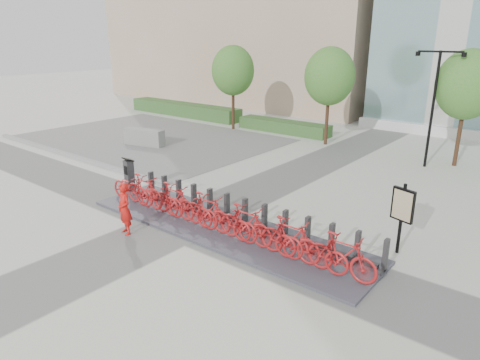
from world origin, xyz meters
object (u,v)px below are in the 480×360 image
Objects in this scene: jersey_barrier at (144,137)px; kiosk at (129,175)px; bike_0 at (131,188)px; map_sign at (402,208)px; worker_red at (125,209)px.

kiosk is at bearing -57.36° from jersey_barrier.
kiosk is 7.41m from jersey_barrier.
kiosk reaches higher than jersey_barrier.
jersey_barrier is (-6.36, 5.75, -0.13)m from bike_0.
map_sign is (14.87, -3.56, 0.86)m from jersey_barrier.
worker_red is at bearing -131.41° from bike_0.
bike_0 is 8.82m from map_sign.
map_sign reaches higher than worker_red.
map_sign is at bearing -27.55° from jersey_barrier.
worker_red is (1.85, -1.63, 0.21)m from bike_0.
kiosk is 0.64× the size of map_sign.
map_sign is at bearing 18.77° from kiosk.
bike_0 is 0.82× the size of jersey_barrier.
worker_red is at bearing -133.41° from map_sign.
worker_red is 0.80× the size of map_sign.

